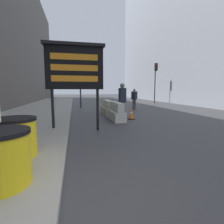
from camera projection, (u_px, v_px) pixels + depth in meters
The scene contains 11 objects.
ground_plane at pixel (60, 214), 2.11m from camera, with size 120.00×120.00×0.00m, color #38383A.
barrel_drum_foreground at pixel (0, 158), 2.44m from camera, with size 0.83×0.83×0.80m.
barrel_drum_middle at pixel (15, 137), 3.51m from camera, with size 0.83×0.83×0.80m.
message_board at pixel (75, 68), 6.11m from camera, with size 2.10×0.36×3.09m.
jersey_barrier_white at pixel (116, 112), 8.65m from camera, with size 0.54×1.78×0.89m.
jersey_barrier_cream at pixel (108, 108), 10.81m from camera, with size 0.62×2.18×0.86m.
traffic_cone_near at pixel (131, 114), 8.94m from camera, with size 0.32×0.32×0.57m.
traffic_light_near_curb at pixel (80, 69), 14.20m from camera, with size 0.28×0.44×4.42m.
traffic_light_far_side at pixel (156, 75), 19.86m from camera, with size 0.28×0.45×4.49m.
pedestrian_worker at pixel (122, 98), 8.81m from camera, with size 0.31×0.49×1.83m.
pedestrian_passerby at pixel (134, 97), 13.67m from camera, with size 0.42×0.49×1.59m.
Camera 1 is at (0.21, -2.03, 1.49)m, focal length 28.00 mm.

